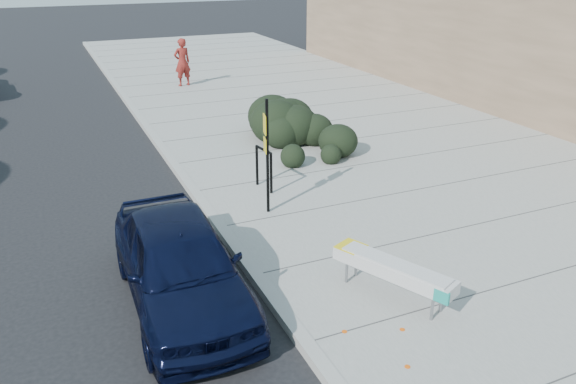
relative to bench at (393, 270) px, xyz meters
name	(u,v)px	position (x,y,z in m)	size (l,w,h in m)	color
ground	(257,282)	(-1.73, 1.50, -0.65)	(120.00, 120.00, 0.00)	black
sidewalk_near	(378,150)	(3.87, 6.50, -0.57)	(11.20, 50.00, 0.15)	gray
curb_near	(185,179)	(-1.73, 6.50, -0.56)	(0.22, 50.00, 0.17)	#9E9E99
bench	(393,270)	(0.00, 0.00, 0.00)	(1.24, 2.08, 0.63)	gray
bike_rack	(264,165)	(-0.21, 5.00, 0.10)	(0.17, 0.67, 0.99)	black
sign_post	(267,150)	(-0.61, 3.79, 0.90)	(0.12, 0.28, 2.44)	black
hedge	(297,121)	(1.86, 7.69, 0.20)	(1.84, 3.69, 1.38)	black
sedan_navy	(180,263)	(-3.04, 1.41, 0.08)	(1.72, 4.28, 1.46)	black
pedestrian	(182,62)	(0.83, 16.70, 0.47)	(0.70, 0.46, 1.93)	maroon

